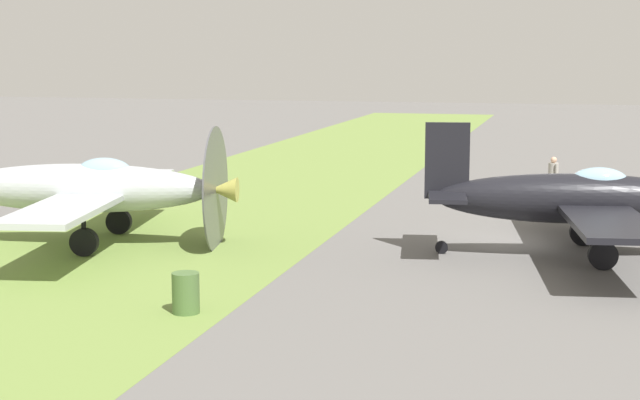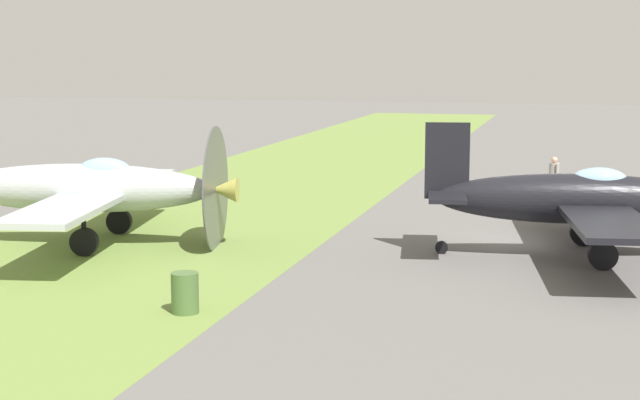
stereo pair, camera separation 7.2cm
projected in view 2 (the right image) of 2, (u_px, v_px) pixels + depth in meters
name	position (u px, v px, depth m)	size (l,w,h in m)	color
ground_plane	(536.00, 244.00, 29.09)	(160.00, 160.00, 0.00)	#605E5B
grass_verge	(173.00, 226.00, 32.02)	(120.00, 11.00, 0.01)	olive
airplane_lead	(580.00, 199.00, 27.00)	(10.94, 8.71, 3.87)	black
airplane_wingman	(88.00, 188.00, 28.78)	(11.26, 8.97, 3.99)	#B2B7BC
ground_crew_chief	(554.00, 178.00, 36.87)	(0.57, 0.38, 1.73)	#9E998E
fuel_drum	(185.00, 293.00, 21.30)	(0.60, 0.60, 0.90)	#476633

